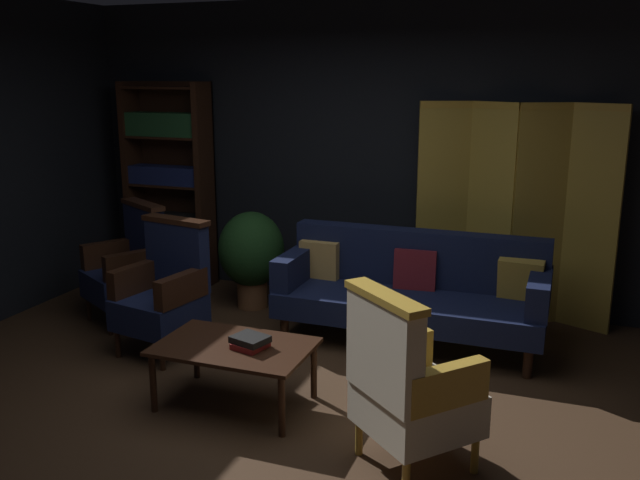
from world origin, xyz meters
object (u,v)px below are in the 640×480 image
Objects in this scene: coffee_table at (234,351)px; armchair_wing_left at (164,291)px; armchair_gilt_accent at (408,385)px; book_red_leather at (250,345)px; velvet_couch at (412,287)px; potted_plant at (251,253)px; book_black_cloth at (250,339)px; folding_screen at (514,211)px; armchair_wing_right at (129,266)px; bookshelf at (169,178)px.

armchair_wing_left is (-0.92, 0.63, 0.12)m from coffee_table.
book_red_leather is (-1.11, 0.32, -0.05)m from armchair_gilt_accent.
armchair_gilt_accent reaches higher than coffee_table.
armchair_gilt_accent is (0.39, -1.83, 0.04)m from velvet_couch.
potted_plant reaches higher than coffee_table.
potted_plant reaches higher than book_black_cloth.
armchair_wing_left is 5.35× the size of book_red_leather.
armchair_wing_right is at bearing -159.53° from folding_screen.
armchair_wing_left is at bearing -98.60° from potted_plant.
velvet_couch is 1.61m from potted_plant.
coffee_table is at bearing 176.32° from book_black_cloth.
bookshelf is 2.05× the size of coffee_table.
armchair_gilt_accent is at bearing -27.00° from armchair_wing_right.
book_red_leather is at bearing 90.00° from book_black_cloth.
velvet_couch is 1.72m from coffee_table.
velvet_couch is 1.96m from armchair_wing_left.
armchair_wing_left is 0.83m from armchair_wing_right.
book_black_cloth is (1.72, -1.12, -0.01)m from armchair_wing_right.
coffee_table is (-1.53, -2.28, -0.61)m from folding_screen.
armchair_gilt_accent reaches higher than book_red_leather.
bookshelf reaches higher than velvet_couch.
folding_screen is at bearing 58.37° from book_black_cloth.
bookshelf is 1.96m from armchair_wing_left.
velvet_couch reaches higher than coffee_table.
folding_screen is 2.67m from armchair_gilt_accent.
book_black_cloth is at bearing 163.80° from armchair_gilt_accent.
potted_plant is 4.18× the size of book_black_cloth.
folding_screen is at bearing 33.96° from armchair_wing_left.
coffee_table is 0.16m from book_black_cloth.
coffee_table is 1.11× the size of potted_plant.
armchair_wing_right reaches higher than coffee_table.
velvet_couch is 1.67m from book_red_leather.
folding_screen is 2.73m from book_black_cloth.
velvet_couch is (-0.70, -0.78, -0.53)m from folding_screen.
potted_plant is at bearing 132.82° from armchair_gilt_accent.
bookshelf is 2.87m from velvet_couch.
armchair_gilt_accent reaches higher than velvet_couch.
armchair_wing_right is (-0.67, 0.48, 0.00)m from armchair_wing_left.
velvet_couch is 1.87m from armchair_gilt_accent.
bookshelf is at bearing 120.32° from armchair_wing_left.
coffee_table is 0.96× the size of armchair_gilt_accent.
armchair_wing_right is at bearing -76.52° from bookshelf.
velvet_couch is 2.04× the size of armchair_wing_left.
armchair_gilt_accent and armchair_wing_left have the same top height.
book_black_cloth is at bearing -115.27° from velvet_couch.
velvet_couch is at bearing 102.16° from armchair_gilt_accent.
bookshelf is at bearing 164.67° from velvet_couch.
armchair_gilt_accent and armchair_wing_right have the same top height.
armchair_wing_right is (-2.82, 1.44, 0.00)m from armchair_gilt_accent.
bookshelf is at bearing 131.51° from book_black_cloth.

